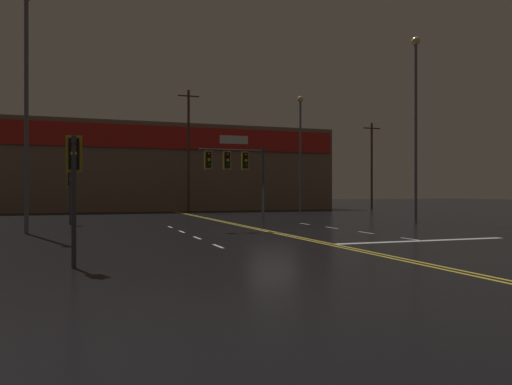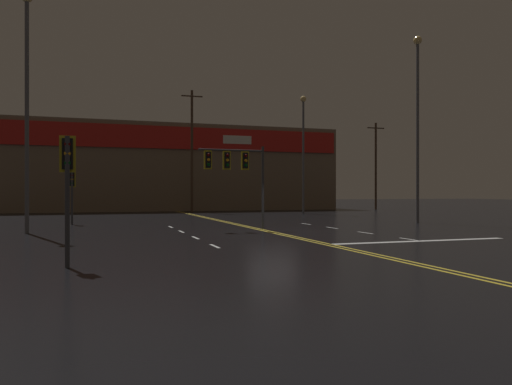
{
  "view_description": "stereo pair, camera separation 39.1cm",
  "coord_description": "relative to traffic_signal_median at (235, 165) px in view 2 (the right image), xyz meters",
  "views": [
    {
      "loc": [
        -9.07,
        -23.43,
        2.03
      ],
      "look_at": [
        0.0,
        2.57,
        2.0
      ],
      "focal_mm": 35.0,
      "sensor_mm": 36.0,
      "label": 1
    },
    {
      "loc": [
        -8.7,
        -23.56,
        2.03
      ],
      "look_at": [
        0.0,
        2.57,
        2.0
      ],
      "focal_mm": 35.0,
      "sensor_mm": 36.0,
      "label": 2
    }
  ],
  "objects": [
    {
      "name": "traffic_signal_median",
      "position": [
        0.0,
        0.0,
        0.0
      ],
      "size": [
        3.63,
        0.36,
        4.5
      ],
      "color": "#38383D",
      "rests_on": "ground"
    },
    {
      "name": "streetlight_near_left",
      "position": [
        11.55,
        17.08,
        3.4
      ],
      "size": [
        0.56,
        0.56,
        10.99
      ],
      "color": "#59595E",
      "rests_on": "ground"
    },
    {
      "name": "ground_plane",
      "position": [
        1.39,
        -2.01,
        -3.47
      ],
      "size": [
        200.0,
        200.0,
        0.0
      ],
      "primitive_type": "plane",
      "color": "black"
    },
    {
      "name": "utility_pole_row",
      "position": [
        0.87,
        24.74,
        2.38
      ],
      "size": [
        48.1,
        0.26,
        12.41
      ],
      "color": "#4C3828",
      "rests_on": "ground"
    },
    {
      "name": "traffic_signal_corner_southwest",
      "position": [
        -7.89,
        -11.2,
        -0.85
      ],
      "size": [
        0.42,
        0.36,
        3.55
      ],
      "color": "#38383D",
      "rests_on": "ground"
    },
    {
      "name": "road_markings",
      "position": [
        2.13,
        -3.08,
        -3.46
      ],
      "size": [
        12.72,
        60.0,
        0.01
      ],
      "color": "gold",
      "rests_on": "ground"
    },
    {
      "name": "building_backdrop",
      "position": [
        1.4,
        31.67,
        1.22
      ],
      "size": [
        37.13,
        10.23,
        9.35
      ],
      "color": "#7A6651",
      "rests_on": "ground"
    },
    {
      "name": "traffic_signal_corner_northwest",
      "position": [
        -8.38,
        7.52,
        -1.03
      ],
      "size": [
        0.42,
        0.36,
        3.32
      ],
      "color": "#38383D",
      "rests_on": "ground"
    },
    {
      "name": "streetlight_median_approach",
      "position": [
        13.15,
        2.17,
        4.11
      ],
      "size": [
        0.56,
        0.56,
        12.3
      ],
      "color": "#59595E",
      "rests_on": "ground"
    },
    {
      "name": "streetlight_near_right",
      "position": [
        -10.24,
        1.08,
        3.87
      ],
      "size": [
        0.56,
        0.56,
        11.86
      ],
      "color": "#59595E",
      "rests_on": "ground"
    }
  ]
}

